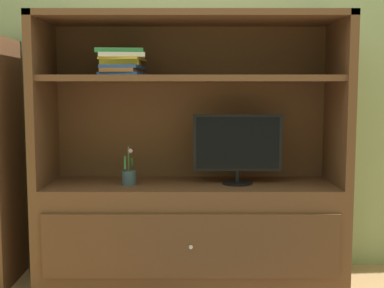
% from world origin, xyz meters
% --- Properties ---
extents(painted_rear_wall, '(6.00, 0.10, 2.80)m').
position_xyz_m(painted_rear_wall, '(0.00, 0.75, 1.40)').
color(painted_rear_wall, '#8C9E6B').
rests_on(painted_rear_wall, ground_plane).
extents(media_console, '(1.85, 0.57, 1.64)m').
position_xyz_m(media_console, '(0.00, 0.41, 0.50)').
color(media_console, brown).
rests_on(media_console, ground_plane).
extents(tv_monitor, '(0.54, 0.19, 0.43)m').
position_xyz_m(tv_monitor, '(0.28, 0.39, 0.86)').
color(tv_monitor, black).
rests_on(tv_monitor, media_console).
extents(potted_plant, '(0.09, 0.09, 0.24)m').
position_xyz_m(potted_plant, '(-0.38, 0.35, 0.67)').
color(potted_plant, '#384C56').
rests_on(potted_plant, media_console).
extents(magazine_stack, '(0.31, 0.36, 0.16)m').
position_xyz_m(magazine_stack, '(-0.41, 0.40, 1.36)').
color(magazine_stack, '#2D519E').
rests_on(magazine_stack, media_console).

